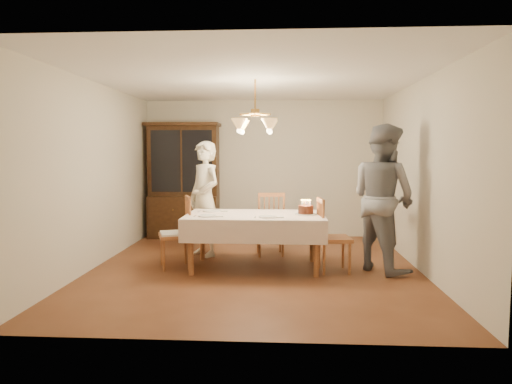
# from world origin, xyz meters

# --- Properties ---
(ground) EXTENTS (5.00, 5.00, 0.00)m
(ground) POSITION_xyz_m (0.00, 0.00, 0.00)
(ground) COLOR #542B18
(ground) RESTS_ON ground
(room_shell) EXTENTS (5.00, 5.00, 5.00)m
(room_shell) POSITION_xyz_m (0.00, 0.00, 1.58)
(room_shell) COLOR white
(room_shell) RESTS_ON ground
(dining_table) EXTENTS (1.90, 1.10, 0.76)m
(dining_table) POSITION_xyz_m (0.00, 0.00, 0.68)
(dining_table) COLOR brown
(dining_table) RESTS_ON ground
(china_hutch) EXTENTS (1.38, 0.54, 2.16)m
(china_hutch) POSITION_xyz_m (-1.49, 2.25, 1.04)
(china_hutch) COLOR black
(china_hutch) RESTS_ON ground
(chair_far_side) EXTENTS (0.49, 0.47, 1.00)m
(chair_far_side) POSITION_xyz_m (0.19, 0.83, 0.44)
(chair_far_side) COLOR brown
(chair_far_side) RESTS_ON ground
(chair_left_end) EXTENTS (0.54, 0.55, 1.00)m
(chair_left_end) POSITION_xyz_m (-1.12, -0.03, 0.45)
(chair_left_end) COLOR brown
(chair_left_end) RESTS_ON ground
(chair_right_end) EXTENTS (0.47, 0.48, 1.00)m
(chair_right_end) POSITION_xyz_m (1.07, -0.13, 0.44)
(chair_right_end) COLOR brown
(chair_right_end) RESTS_ON ground
(elderly_woman) EXTENTS (0.76, 0.77, 1.79)m
(elderly_woman) POSITION_xyz_m (-0.83, 0.74, 0.89)
(elderly_woman) COLOR #F1E6CB
(elderly_woman) RESTS_ON ground
(adult_in_grey) EXTENTS (1.17, 1.22, 1.99)m
(adult_in_grey) POSITION_xyz_m (1.74, -0.00, 0.99)
(adult_in_grey) COLOR slate
(adult_in_grey) RESTS_ON ground
(birthday_cake) EXTENTS (0.30, 0.30, 0.21)m
(birthday_cake) POSITION_xyz_m (0.70, -0.00, 0.82)
(birthday_cake) COLOR white
(birthday_cake) RESTS_ON dining_table
(place_setting_near_left) EXTENTS (0.40, 0.25, 0.02)m
(place_setting_near_left) POSITION_xyz_m (-0.61, -0.26, 0.77)
(place_setting_near_left) COLOR white
(place_setting_near_left) RESTS_ON dining_table
(place_setting_near_right) EXTENTS (0.39, 0.24, 0.02)m
(place_setting_near_right) POSITION_xyz_m (0.20, -0.29, 0.77)
(place_setting_near_right) COLOR white
(place_setting_near_right) RESTS_ON dining_table
(place_setting_far_left) EXTENTS (0.42, 0.27, 0.02)m
(place_setting_far_left) POSITION_xyz_m (-0.63, 0.26, 0.77)
(place_setting_far_left) COLOR white
(place_setting_far_left) RESTS_ON dining_table
(chandelier) EXTENTS (0.62, 0.62, 0.73)m
(chandelier) POSITION_xyz_m (-0.00, -0.00, 1.98)
(chandelier) COLOR #BF8C3F
(chandelier) RESTS_ON ground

